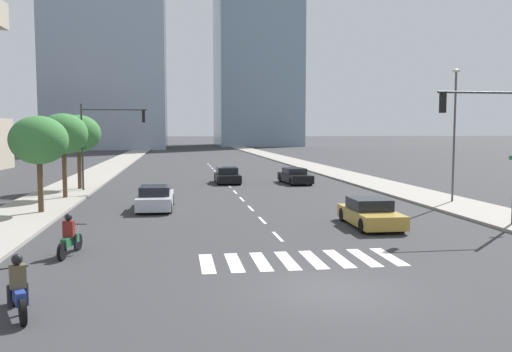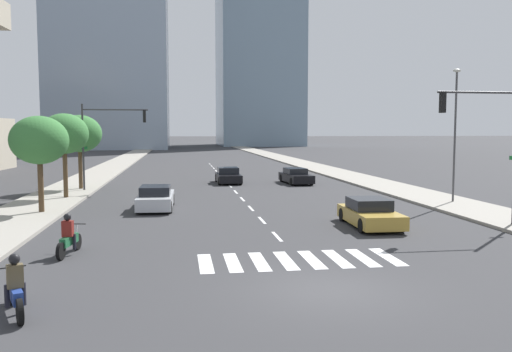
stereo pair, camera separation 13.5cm
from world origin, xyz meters
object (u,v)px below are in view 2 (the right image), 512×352
traffic_signal_far (107,131)px  street_tree_nearest (39,141)px  sedan_silver_1 (156,198)px  sedan_black_2 (228,176)px  street_tree_second (64,134)px  sedan_gold_3 (370,214)px  motorcycle_trailing (15,291)px  sedan_black_0 (296,176)px  motorcycle_lead (69,239)px  street_tree_third (79,134)px  traffic_signal_near (489,130)px  street_lamp_east (455,126)px

traffic_signal_far → street_tree_nearest: bearing=-101.5°
sedan_silver_1 → sedan_black_2: size_ratio=1.11×
sedan_silver_1 → street_tree_second: bearing=51.2°
sedan_gold_3 → traffic_signal_far: size_ratio=0.73×
sedan_black_2 → street_tree_nearest: size_ratio=0.86×
motorcycle_trailing → sedan_black_0: motorcycle_trailing is taller
sedan_black_0 → sedan_gold_3: size_ratio=1.05×
motorcycle_lead → sedan_gold_3: motorcycle_lead is taller
motorcycle_lead → street_tree_third: street_tree_third is taller
sedan_black_2 → street_tree_third: 12.33m
sedan_black_2 → street_tree_third: bearing=-71.4°
sedan_silver_1 → sedan_black_2: (5.34, 13.96, -0.01)m
sedan_black_2 → traffic_signal_far: 10.96m
sedan_silver_1 → traffic_signal_near: 17.31m
street_tree_third → sedan_black_2: bearing=19.0°
motorcycle_trailing → sedan_black_0: 32.42m
motorcycle_lead → traffic_signal_far: 20.09m
sedan_black_0 → sedan_silver_1: 16.83m
sedan_black_2 → traffic_signal_far: size_ratio=0.70×
motorcycle_lead → street_tree_second: bearing=21.1°
street_lamp_east → street_tree_second: (-23.30, 5.37, -0.51)m
motorcycle_trailing → sedan_black_2: (7.92, 30.61, 0.02)m
sedan_black_0 → street_lamp_east: 15.38m
sedan_black_2 → sedan_gold_3: size_ratio=0.97×
sedan_black_0 → sedan_black_2: sedan_black_2 is taller
sedan_black_2 → street_tree_second: 14.78m
sedan_gold_3 → street_tree_nearest: 17.06m
motorcycle_lead → sedan_black_2: motorcycle_lead is taller
sedan_black_2 → street_tree_second: (-11.17, -9.00, 3.55)m
sedan_silver_1 → street_tree_second: 8.42m
street_lamp_east → traffic_signal_far: bearing=155.8°
sedan_black_2 → sedan_gold_3: sedan_black_2 is taller
sedan_black_0 → street_tree_second: bearing=-69.0°
street_tree_nearest → sedan_gold_3: bearing=-20.0°
sedan_silver_1 → sedan_gold_3: size_ratio=1.07×
street_lamp_east → street_tree_nearest: bearing=-178.4°
motorcycle_trailing → sedan_black_0: size_ratio=0.45×
traffic_signal_far → street_tree_second: bearing=-116.4°
sedan_silver_1 → sedan_gold_3: sedan_silver_1 is taller
traffic_signal_far → street_tree_third: traffic_signal_far is taller
sedan_black_0 → street_tree_third: bearing=-85.0°
traffic_signal_near → street_tree_second: traffic_signal_near is taller
sedan_black_2 → street_lamp_east: size_ratio=0.55×
motorcycle_lead → sedan_gold_3: (12.47, 3.80, 0.00)m
sedan_silver_1 → traffic_signal_far: (-3.76, 9.12, 3.73)m
traffic_signal_near → street_lamp_east: 7.91m
sedan_silver_1 → sedan_black_2: sedan_silver_1 is taller
traffic_signal_near → traffic_signal_far: traffic_signal_near is taller
traffic_signal_near → street_tree_nearest: bearing=-18.2°
motorcycle_lead → traffic_signal_far: traffic_signal_far is taller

